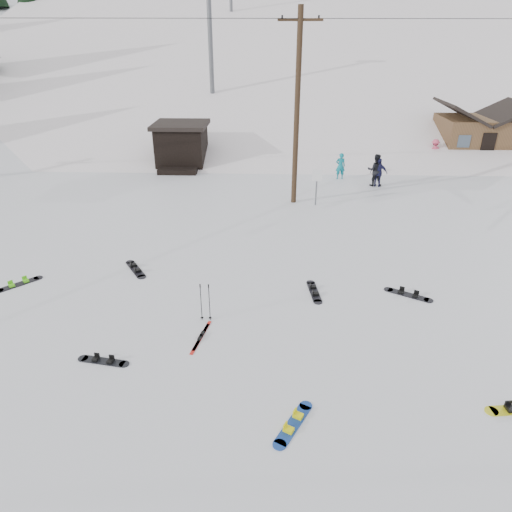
{
  "coord_description": "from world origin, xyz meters",
  "views": [
    {
      "loc": [
        0.83,
        -8.51,
        7.91
      ],
      "look_at": [
        0.37,
        4.72,
        1.4
      ],
      "focal_mm": 32.0,
      "sensor_mm": 36.0,
      "label": 1
    }
  ],
  "objects_px": {
    "utility_pole": "(297,108)",
    "hero_skis": "(201,337)",
    "cabin": "(476,135)",
    "hero_snowboard": "(293,424)"
  },
  "relations": [
    {
      "from": "utility_pole",
      "to": "hero_skis",
      "type": "bearing_deg",
      "value": -104.84
    },
    {
      "from": "utility_pole",
      "to": "hero_skis",
      "type": "relative_size",
      "value": 5.56
    },
    {
      "from": "hero_snowboard",
      "to": "hero_skis",
      "type": "bearing_deg",
      "value": 67.38
    },
    {
      "from": "utility_pole",
      "to": "hero_snowboard",
      "type": "bearing_deg",
      "value": -92.27
    },
    {
      "from": "cabin",
      "to": "hero_snowboard",
      "type": "bearing_deg",
      "value": -118.55
    },
    {
      "from": "cabin",
      "to": "hero_skis",
      "type": "bearing_deg",
      "value": -126.49
    },
    {
      "from": "cabin",
      "to": "hero_snowboard",
      "type": "distance_m",
      "value": 28.48
    },
    {
      "from": "cabin",
      "to": "hero_skis",
      "type": "relative_size",
      "value": 3.32
    },
    {
      "from": "cabin",
      "to": "utility_pole",
      "type": "bearing_deg",
      "value": -142.44
    },
    {
      "from": "utility_pole",
      "to": "cabin",
      "type": "height_order",
      "value": "utility_pole"
    }
  ]
}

